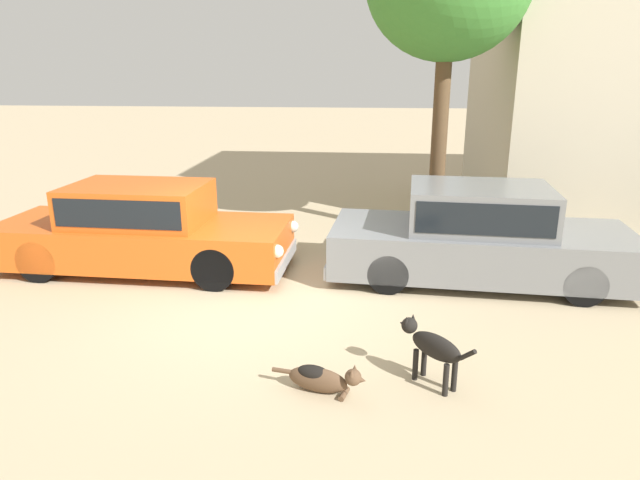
% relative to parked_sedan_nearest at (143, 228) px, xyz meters
% --- Properties ---
extents(ground_plane, '(80.00, 80.00, 0.00)m').
position_rel_parked_sedan_nearest_xyz_m(ground_plane, '(2.04, -1.23, -0.70)').
color(ground_plane, tan).
extents(parked_sedan_nearest, '(4.89, 1.86, 1.42)m').
position_rel_parked_sedan_nearest_xyz_m(parked_sedan_nearest, '(0.00, 0.00, 0.00)').
color(parked_sedan_nearest, '#D15619').
rests_on(parked_sedan_nearest, ground_plane).
extents(parked_sedan_second, '(4.81, 2.12, 1.50)m').
position_rel_parked_sedan_nearest_xyz_m(parked_sedan_second, '(5.40, 0.03, 0.03)').
color(parked_sedan_second, slate).
rests_on(parked_sedan_second, ground_plane).
extents(stray_dog_spotted, '(0.76, 0.75, 0.67)m').
position_rel_parked_sedan_nearest_xyz_m(stray_dog_spotted, '(4.39, -3.15, -0.27)').
color(stray_dog_spotted, black).
rests_on(stray_dog_spotted, ground_plane).
extents(stray_dog_tan, '(1.01, 0.35, 0.36)m').
position_rel_parked_sedan_nearest_xyz_m(stray_dog_tan, '(3.26, -3.44, -0.54)').
color(stray_dog_tan, brown).
rests_on(stray_dog_tan, ground_plane).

